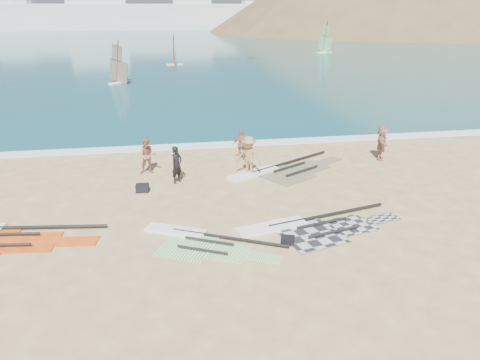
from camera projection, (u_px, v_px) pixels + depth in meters
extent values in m
plane|color=#CEBA79|center=(249.00, 254.00, 14.75)|extent=(300.00, 300.00, 0.00)
cube|color=#0D4F5D|center=(163.00, 33.00, 136.59)|extent=(300.00, 240.00, 0.06)
cube|color=white|center=(207.00, 146.00, 26.11)|extent=(300.00, 1.20, 0.04)
cube|color=white|center=(98.00, 17.00, 148.57)|extent=(160.00, 8.00, 8.00)
cube|color=white|center=(14.00, 16.00, 144.37)|extent=(10.00, 7.00, 9.00)
cube|color=white|center=(97.00, 10.00, 147.88)|extent=(18.00, 7.00, 12.00)
cube|color=white|center=(192.00, 14.00, 153.06)|extent=(12.00, 7.00, 10.00)
cube|color=white|center=(267.00, 15.00, 157.26)|extent=(16.00, 7.00, 9.00)
cube|color=white|center=(324.00, 12.00, 160.14)|extent=(10.00, 7.00, 11.00)
cone|color=brown|center=(434.00, 31.00, 148.45)|extent=(143.00, 143.00, 45.00)
cube|color=#252627|center=(309.00, 235.00, 15.96)|extent=(2.38, 2.53, 0.04)
cube|color=#252627|center=(350.00, 226.00, 16.61)|extent=(1.78, 1.71, 0.04)
cube|color=#252627|center=(382.00, 219.00, 17.13)|extent=(1.40, 0.93, 0.04)
cylinder|color=black|center=(328.00, 215.00, 17.28)|extent=(4.79, 1.30, 0.12)
cylinder|color=black|center=(322.00, 223.00, 16.52)|extent=(1.99, 0.57, 0.09)
cylinder|color=black|center=(334.00, 231.00, 15.88)|extent=(1.99, 0.57, 0.09)
cube|color=white|center=(271.00, 227.00, 16.41)|extent=(2.65, 1.29, 0.12)
cube|color=green|center=(188.00, 246.00, 15.20)|extent=(2.23, 2.31, 0.04)
cube|color=green|center=(229.00, 252.00, 14.80)|extent=(1.63, 1.59, 0.04)
cube|color=green|center=(265.00, 258.00, 14.48)|extent=(1.19, 0.96, 0.04)
cylinder|color=black|center=(229.00, 238.00, 15.56)|extent=(3.68, 1.94, 0.10)
cylinder|color=black|center=(209.00, 241.00, 15.25)|extent=(1.53, 0.83, 0.07)
cylinder|color=black|center=(202.00, 249.00, 14.70)|extent=(1.53, 0.83, 0.07)
cube|color=white|center=(176.00, 231.00, 16.12)|extent=(2.16, 1.48, 0.12)
cube|color=#ED4D24|center=(284.00, 175.00, 21.59)|extent=(2.88, 2.96, 0.04)
cube|color=#ED4D24|center=(310.00, 167.00, 22.69)|extent=(2.09, 2.06, 0.04)
cube|color=#ED4D24|center=(329.00, 161.00, 23.58)|extent=(1.50, 1.27, 0.04)
cylinder|color=black|center=(290.00, 162.00, 23.17)|extent=(4.50, 2.74, 0.12)
cylinder|color=black|center=(290.00, 166.00, 22.30)|extent=(1.88, 1.17, 0.09)
cylinder|color=black|center=(302.00, 171.00, 21.74)|extent=(1.88, 1.17, 0.09)
cube|color=white|center=(253.00, 173.00, 21.68)|extent=(2.69, 2.00, 0.12)
cube|color=red|center=(34.00, 242.00, 15.44)|extent=(1.70, 1.60, 0.04)
cube|color=red|center=(78.00, 241.00, 15.50)|extent=(1.38, 0.82, 0.04)
cylinder|color=black|center=(35.00, 227.00, 16.31)|extent=(4.99, 0.76, 0.12)
cylinder|color=black|center=(8.00, 234.00, 15.70)|extent=(2.07, 0.35, 0.09)
cube|color=black|center=(142.00, 188.00, 19.64)|extent=(0.56, 0.43, 0.34)
cube|color=black|center=(288.00, 240.00, 15.33)|extent=(0.52, 0.43, 0.27)
imported|color=black|center=(177.00, 165.00, 20.45)|extent=(0.70, 0.71, 1.66)
imported|color=#A4604F|center=(148.00, 156.00, 21.60)|extent=(0.83, 0.65, 1.70)
imported|color=#9A784A|center=(249.00, 156.00, 21.21)|extent=(1.40, 1.25, 1.88)
imported|color=#A26057|center=(242.00, 145.00, 23.52)|extent=(0.97, 0.52, 1.57)
imported|color=#B67164|center=(382.00, 143.00, 23.55)|extent=(1.18, 1.71, 1.78)
cube|color=white|center=(119.00, 83.00, 47.11)|extent=(2.15, 2.14, 0.14)
cube|color=#E95418|center=(118.00, 71.00, 46.71)|extent=(2.07, 2.08, 2.56)
cube|color=#E95418|center=(117.00, 53.00, 46.09)|extent=(1.18, 1.19, 1.78)
cylinder|color=black|center=(118.00, 61.00, 46.37)|extent=(0.64, 0.64, 4.06)
cube|color=white|center=(174.00, 64.00, 62.00)|extent=(2.15, 0.72, 0.12)
cube|color=#B92008|center=(174.00, 56.00, 61.64)|extent=(0.19, 2.60, 2.31)
cube|color=#B92008|center=(174.00, 44.00, 61.08)|extent=(0.13, 1.46, 1.60)
cylinder|color=black|center=(174.00, 49.00, 61.33)|extent=(0.12, 0.73, 3.66)
cube|color=white|center=(324.00, 52.00, 77.95)|extent=(2.86, 1.74, 0.16)
cube|color=#49D628|center=(325.00, 44.00, 77.48)|extent=(1.27, 3.18, 3.01)
cube|color=#49D628|center=(326.00, 31.00, 76.76)|extent=(0.74, 1.80, 2.09)
cylinder|color=black|center=(325.00, 37.00, 77.08)|extent=(0.45, 0.93, 4.78)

